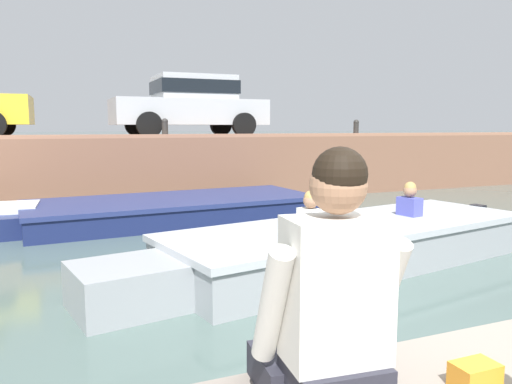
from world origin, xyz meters
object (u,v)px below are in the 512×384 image
object	(u,v)px
mooring_bollard_east	(356,127)
person_seated_left	(330,310)
mooring_bollard_mid	(165,127)
boat_moored_central_navy	(161,210)
car_centre_silver	(190,104)
motorboat_passing	(342,245)

from	to	relation	value
mooring_bollard_east	person_seated_left	world-z (taller)	mooring_bollard_east
mooring_bollard_mid	mooring_bollard_east	world-z (taller)	same
boat_moored_central_navy	mooring_bollard_mid	world-z (taller)	mooring_bollard_mid
car_centre_silver	person_seated_left	size ratio (longest dim) A/B	3.97
boat_moored_central_navy	car_centre_silver	size ratio (longest dim) A/B	1.71
mooring_bollard_east	boat_moored_central_navy	bearing A→B (deg)	-159.35
mooring_bollard_east	motorboat_passing	bearing A→B (deg)	-124.91
boat_moored_central_navy	mooring_bollard_east	distance (m)	6.41
mooring_bollard_mid	motorboat_passing	bearing A→B (deg)	-81.38
boat_moored_central_navy	motorboat_passing	bearing A→B (deg)	-68.86
car_centre_silver	person_seated_left	world-z (taller)	car_centre_silver
car_centre_silver	mooring_bollard_east	world-z (taller)	car_centre_silver
motorboat_passing	car_centre_silver	distance (m)	7.59
boat_moored_central_navy	mooring_bollard_mid	bearing A→B (deg)	74.80
car_centre_silver	mooring_bollard_east	xyz separation A→B (m)	(4.30, -1.15, -0.61)
car_centre_silver	person_seated_left	distance (m)	11.53
mooring_bollard_east	person_seated_left	distance (m)	12.15
boat_moored_central_navy	motorboat_passing	world-z (taller)	motorboat_passing
boat_moored_central_navy	motorboat_passing	size ratio (longest dim) A/B	1.03
boat_moored_central_navy	mooring_bollard_mid	size ratio (longest dim) A/B	14.72
mooring_bollard_mid	person_seated_left	distance (m)	10.18
motorboat_passing	person_seated_left	bearing A→B (deg)	-123.02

